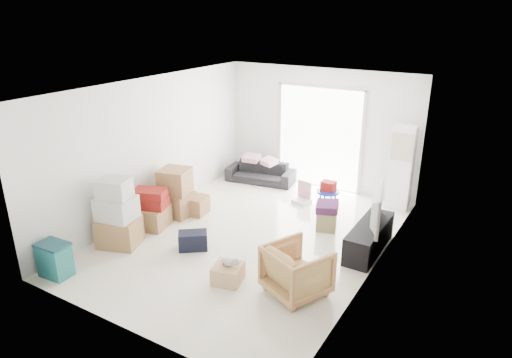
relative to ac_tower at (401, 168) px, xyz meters
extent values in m
cube|color=white|center=(-1.95, -2.65, -0.99)|extent=(4.50, 6.00, 0.24)
cube|color=white|center=(-1.95, -2.65, 1.95)|extent=(4.50, 6.00, 0.24)
cube|color=white|center=(-1.95, 0.47, 0.48)|extent=(4.50, 0.24, 2.70)
cube|color=white|center=(-1.95, -5.77, 0.48)|extent=(4.50, 0.24, 2.70)
cube|color=white|center=(-4.32, -2.65, 0.48)|extent=(0.24, 6.00, 2.70)
cube|color=white|center=(0.42, -2.65, 0.48)|extent=(0.24, 6.00, 2.70)
cube|color=white|center=(-1.95, 0.33, 0.27)|extent=(2.00, 0.01, 2.30)
cube|color=silver|center=(-2.95, 0.32, 0.27)|extent=(0.06, 0.04, 2.30)
cube|color=silver|center=(-0.95, 0.32, 0.27)|extent=(0.06, 0.04, 2.30)
cube|color=silver|center=(-1.95, 0.32, 1.42)|extent=(2.10, 0.04, 0.06)
cube|color=white|center=(0.00, 0.00, 0.00)|extent=(0.45, 0.30, 1.75)
cube|color=black|center=(0.05, -2.05, -0.63)|extent=(0.44, 1.45, 0.48)
imported|color=black|center=(0.05, -2.05, -0.32)|extent=(0.92, 1.28, 0.15)
imported|color=#222227|center=(-3.20, -0.15, -0.56)|extent=(1.66, 0.71, 0.63)
cube|color=#C59096|center=(-3.44, -0.16, -0.18)|extent=(0.45, 0.37, 0.13)
cube|color=#C59096|center=(-2.95, -0.18, -0.19)|extent=(0.39, 0.36, 0.11)
imported|color=tan|center=(-0.46, -3.80, -0.46)|extent=(1.04, 1.01, 0.82)
cube|color=#1A6567|center=(-3.85, -5.29, -0.75)|extent=(0.48, 0.35, 0.26)
cube|color=#1A6567|center=(-3.85, -5.29, -0.49)|extent=(0.48, 0.35, 0.26)
cube|color=#0C333D|center=(-3.85, -5.29, -0.34)|extent=(0.50, 0.37, 0.04)
cube|color=#A6744B|center=(-3.75, -4.07, -0.62)|extent=(0.82, 0.75, 0.50)
cube|color=silver|center=(-3.75, -4.07, -0.18)|extent=(0.70, 0.61, 0.39)
cube|color=silver|center=(-3.75, -4.07, 0.19)|extent=(0.62, 0.59, 0.34)
cube|color=#A6744B|center=(-3.75, -3.27, -0.67)|extent=(0.68, 0.68, 0.41)
cube|color=maroon|center=(-3.75, -3.27, -0.37)|extent=(0.71, 0.57, 0.18)
cube|color=maroon|center=(-3.75, -3.27, -0.20)|extent=(0.69, 0.57, 0.16)
cube|color=#A6744B|center=(-3.72, -2.59, -0.64)|extent=(0.64, 0.53, 0.46)
cube|color=#A6744B|center=(-3.72, -2.59, -0.16)|extent=(0.67, 0.67, 0.50)
cube|color=#A6744B|center=(-3.41, -2.36, -0.70)|extent=(0.49, 0.49, 0.36)
cube|color=black|center=(-2.56, -3.54, -0.72)|extent=(0.56, 0.53, 0.31)
cube|color=tan|center=(-0.88, -1.67, -0.70)|extent=(0.45, 0.45, 0.36)
cube|color=#522255|center=(-0.88, -1.67, -0.45)|extent=(0.49, 0.49, 0.14)
cylinder|color=#0D28BB|center=(-1.22, -0.79, -0.49)|extent=(0.47, 0.47, 0.04)
cylinder|color=#0D28BB|center=(-1.10, -0.68, -0.69)|extent=(0.04, 0.04, 0.36)
cylinder|color=#0D28BB|center=(-1.34, -0.68, -0.69)|extent=(0.04, 0.04, 0.36)
cylinder|color=#0D28BB|center=(-1.34, -0.91, -0.69)|extent=(0.04, 0.04, 0.36)
cylinder|color=#0D28BB|center=(-1.10, -0.91, -0.69)|extent=(0.04, 0.04, 0.36)
cube|color=maroon|center=(-1.22, -0.79, -0.37)|extent=(0.28, 0.22, 0.20)
cube|color=silver|center=(-1.80, -0.81, -0.83)|extent=(0.39, 0.36, 0.09)
cube|color=pink|center=(-1.80, -0.68, -0.60)|extent=(0.33, 0.10, 0.38)
cube|color=tan|center=(-1.47, -4.07, -0.73)|extent=(0.51, 0.51, 0.28)
ellipsoid|color=#B2ADA8|center=(-1.47, -4.07, -0.54)|extent=(0.22, 0.15, 0.12)
cube|color=#B01533|center=(-1.47, -4.07, -0.53)|extent=(0.19, 0.17, 0.03)
sphere|color=#B2ADA8|center=(-1.35, -4.04, -0.50)|extent=(0.12, 0.12, 0.12)
camera|label=1|loc=(1.93, -8.94, 3.02)|focal=32.00mm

